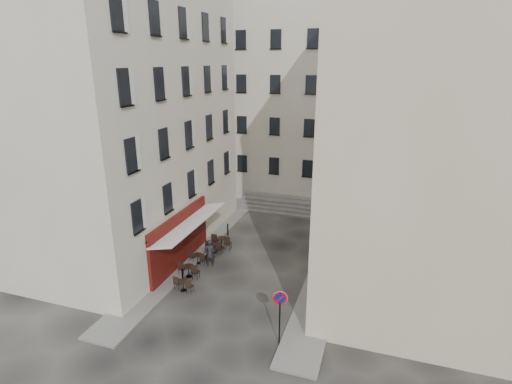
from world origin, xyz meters
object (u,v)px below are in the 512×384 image
at_px(pedestrian, 210,253).
at_px(bistro_table_b, 189,270).
at_px(no_parking_sign, 280,308).
at_px(bistro_table_a, 183,284).

bearing_deg(pedestrian, bistro_table_b, 49.18).
distance_m(no_parking_sign, pedestrian, 8.46).
distance_m(no_parking_sign, bistro_table_b, 8.00).
bearing_deg(bistro_table_b, bistro_table_a, -74.47).
xyz_separation_m(no_parking_sign, bistro_table_a, (-6.29, 2.68, -1.55)).
bearing_deg(no_parking_sign, bistro_table_a, 141.25).
relative_size(no_parking_sign, bistro_table_b, 2.06).
bearing_deg(no_parking_sign, bistro_table_b, 132.66).
bearing_deg(bistro_table_a, bistro_table_b, 105.53).
xyz_separation_m(no_parking_sign, bistro_table_b, (-6.69, 4.13, -1.49)).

